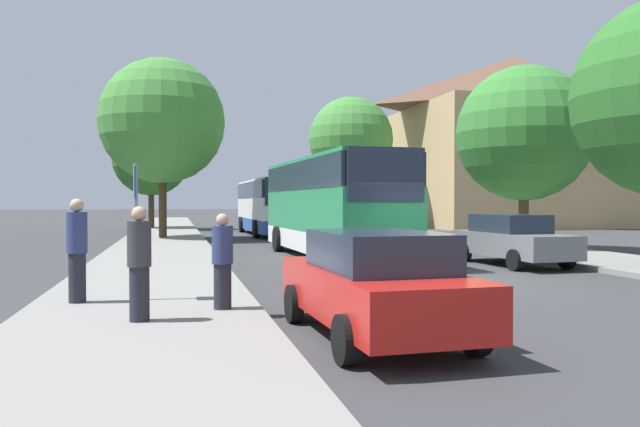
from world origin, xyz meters
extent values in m
plane|color=#38383A|center=(0.00, 0.00, 0.00)|extent=(300.00, 300.00, 0.00)
cube|color=gray|center=(-7.00, 0.00, 0.07)|extent=(4.00, 120.00, 0.15)
cube|color=tan|center=(20.54, 31.70, 4.72)|extent=(17.43, 14.41, 9.45)
pyramid|color=brown|center=(20.54, 31.70, 11.61)|extent=(17.43, 14.41, 4.32)
cube|color=silver|center=(-1.16, 7.02, 0.62)|extent=(2.79, 10.80, 0.70)
cube|color=#23844C|center=(-1.16, 7.02, 1.68)|extent=(2.79, 10.80, 1.40)
cube|color=#232D3D|center=(-1.16, 7.02, 2.85)|extent=(2.81, 10.59, 0.95)
cube|color=#23844C|center=(-1.16, 7.02, 3.39)|extent=(2.74, 10.59, 0.12)
cube|color=#232D3D|center=(-0.97, 1.63, 2.70)|extent=(2.17, 0.14, 1.45)
sphere|color=#F4EAC1|center=(-1.81, 1.58, 0.66)|extent=(0.24, 0.24, 0.24)
sphere|color=#F4EAC1|center=(-0.12, 1.64, 0.66)|extent=(0.24, 0.24, 0.24)
cylinder|color=black|center=(-2.25, 3.77, 0.50)|extent=(0.34, 1.01, 1.00)
cylinder|color=black|center=(0.16, 3.85, 0.50)|extent=(0.34, 1.01, 1.00)
cylinder|color=black|center=(-2.48, 10.20, 0.50)|extent=(0.34, 1.01, 1.00)
cylinder|color=black|center=(-0.07, 10.28, 0.50)|extent=(0.34, 1.01, 1.00)
cube|color=#2D519E|center=(-0.97, 22.68, 0.62)|extent=(2.61, 11.09, 0.70)
cube|color=silver|center=(-0.97, 22.68, 1.57)|extent=(2.61, 11.09, 1.19)
cube|color=#232D3D|center=(-0.97, 22.68, 2.64)|extent=(2.63, 10.87, 0.95)
cube|color=silver|center=(-0.97, 22.68, 3.18)|extent=(2.56, 10.87, 0.12)
cube|color=#232D3D|center=(-0.90, 17.12, 2.49)|extent=(2.23, 0.09, 1.45)
sphere|color=#F4EAC1|center=(-1.77, 17.09, 0.66)|extent=(0.24, 0.24, 0.24)
sphere|color=#F4EAC1|center=(-0.03, 17.11, 0.66)|extent=(0.24, 0.24, 0.24)
cylinder|color=black|center=(-2.17, 19.35, 0.50)|extent=(0.31, 1.00, 1.00)
cylinder|color=black|center=(0.31, 19.38, 0.50)|extent=(0.31, 1.00, 1.00)
cylinder|color=black|center=(-2.24, 25.99, 0.50)|extent=(0.31, 1.00, 1.00)
cylinder|color=black|center=(0.24, 26.02, 0.50)|extent=(0.31, 1.00, 1.00)
cube|color=red|center=(-3.65, -5.51, 0.66)|extent=(1.92, 4.51, 0.69)
cube|color=#232D3D|center=(-3.65, -5.69, 1.27)|extent=(1.62, 2.37, 0.54)
cylinder|color=black|center=(-4.58, -4.17, 0.31)|extent=(0.22, 0.63, 0.62)
cylinder|color=black|center=(-2.84, -4.10, 0.31)|extent=(0.22, 0.63, 0.62)
cylinder|color=black|center=(-4.47, -6.92, 0.31)|extent=(0.22, 0.63, 0.62)
cylinder|color=black|center=(-2.73, -6.85, 0.31)|extent=(0.22, 0.63, 0.62)
cube|color=slate|center=(3.74, 3.29, 0.66)|extent=(1.92, 4.72, 0.70)
cube|color=#232D3D|center=(3.74, 3.48, 1.29)|extent=(1.62, 2.48, 0.56)
cylinder|color=black|center=(4.67, 1.89, 0.31)|extent=(0.23, 0.63, 0.62)
cylinder|color=black|center=(2.94, 1.82, 0.31)|extent=(0.23, 0.63, 0.62)
cylinder|color=black|center=(4.54, 4.77, 0.31)|extent=(0.23, 0.63, 0.62)
cylinder|color=black|center=(2.82, 4.70, 0.31)|extent=(0.23, 0.63, 0.62)
cylinder|color=gray|center=(-7.17, -2.10, 1.41)|extent=(0.08, 0.08, 2.53)
cube|color=#1E56A3|center=(-7.17, -2.10, 2.33)|extent=(0.03, 0.45, 0.60)
cylinder|color=#23232D|center=(-8.19, -2.19, 0.60)|extent=(0.30, 0.30, 0.89)
cylinder|color=navy|center=(-8.19, -2.19, 1.41)|extent=(0.36, 0.36, 0.74)
sphere|color=tan|center=(-8.19, -2.19, 1.91)|extent=(0.24, 0.24, 0.24)
cylinder|color=#23232D|center=(-7.00, -4.26, 0.57)|extent=(0.30, 0.30, 0.83)
cylinder|color=#333338|center=(-7.00, -4.26, 1.33)|extent=(0.36, 0.36, 0.69)
sphere|color=tan|center=(-7.00, -4.26, 1.79)|extent=(0.23, 0.23, 0.23)
cylinder|color=#23232D|center=(-5.68, -3.46, 0.54)|extent=(0.30, 0.30, 0.77)
cylinder|color=navy|center=(-5.68, -3.46, 1.24)|extent=(0.36, 0.36, 0.64)
sphere|color=tan|center=(-5.68, -3.46, 1.67)|extent=(0.21, 0.21, 0.21)
cylinder|color=#47331E|center=(-8.04, 31.06, 1.61)|extent=(0.40, 0.40, 2.91)
sphere|color=#286023|center=(-8.04, 31.06, 5.06)|extent=(5.34, 5.34, 5.34)
cylinder|color=#47331E|center=(-7.05, 18.72, 1.92)|extent=(0.40, 0.40, 3.55)
sphere|color=#428938|center=(-7.05, 18.72, 6.08)|extent=(6.36, 6.36, 6.36)
cylinder|color=#47331E|center=(6.51, 31.06, 2.22)|extent=(0.40, 0.40, 4.14)
sphere|color=#428938|center=(6.51, 31.06, 6.67)|extent=(6.34, 6.34, 6.34)
cylinder|color=#513D23|center=(7.29, 8.52, 1.42)|extent=(0.40, 0.40, 2.54)
sphere|color=#387F33|center=(7.29, 8.52, 4.73)|extent=(5.44, 5.44, 5.44)
camera|label=1|loc=(-6.47, -14.12, 1.97)|focal=35.00mm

